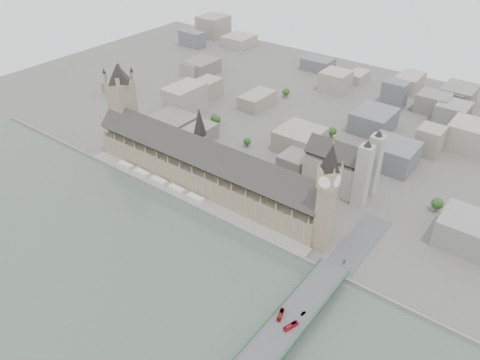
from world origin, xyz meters
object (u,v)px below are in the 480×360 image
Objects in this scene: victoria_tower at (123,103)px; car_approach at (344,262)px; palace_of_westminster at (205,167)px; red_bus_south at (291,326)px; car_silver at (303,313)px; westminster_abbey at (342,168)px; red_bus_north at (281,315)px; elizabeth_tower at (327,191)px; westminster_bridge at (284,330)px.

car_approach is (288.68, -33.58, -44.26)m from victoria_tower.
palace_of_westminster reaches higher than red_bus_south.
car_silver is at bearing -18.61° from victoria_tower.
red_bus_south is (288.39, -112.23, -43.34)m from victoria_tower.
red_bus_north is (44.68, -177.23, -13.28)m from westminster_abbey.
westminster_abbey is at bearing 125.68° from red_bus_south.
palace_of_westminster reaches higher than car_approach.
car_approach is (28.68, -15.58, -47.14)m from elizabeth_tower.
palace_of_westminster is 55.40× the size of car_approach.
car_silver is (56.26, -166.40, -14.14)m from westminster_abbey.
westminster_bridge is at bearing -33.49° from palace_of_westminster.
westminster_bridge is 4.78× the size of westminster_abbey.
victoria_tower is 0.31× the size of westminster_bridge.
palace_of_westminster is at bearing -2.96° from victoria_tower.
elizabeth_tower reaches higher than car_silver.
westminster_abbey reaches higher than red_bus_south.
victoria_tower is 20.90× the size of car_approach.
red_bus_south reaches higher than westminster_bridge.
elizabeth_tower is 1.07× the size of victoria_tower.
westminster_bridge is 29.23× the size of red_bus_north.
car_silver reaches higher than car_approach.
westminster_abbey is 5.86× the size of red_bus_south.
victoria_tower is 308.34m from car_silver.
westminster_bridge is at bearing -75.89° from elizabeth_tower.
car_approach is at bearing 99.96° from car_silver.
victoria_tower reaches higher than palace_of_westminster.
red_bus_south is at bearing -83.59° from car_silver.
red_bus_north is (155.61, -101.93, -10.91)m from palace_of_westminster.
palace_of_westminster is at bearing 155.49° from car_approach.
palace_of_westminster is at bearing 175.15° from elizabeth_tower.
westminster_bridge is 10.64m from red_bus_north.
westminster_abbey is (110.92, 75.30, 2.38)m from palace_of_westminster.
westminster_abbey is at bearing 16.50° from victoria_tower.
westminster_abbey is at bearing 105.64° from westminster_bridge.
car_silver is at bearing -28.59° from palace_of_westminster.
palace_of_westminster reaches higher than westminster_bridge.
palace_of_westminster is 62.73× the size of car_silver.
elizabeth_tower is 96.84m from car_silver.
westminster_abbey is at bearing 103.31° from car_approach.
car_approach is at bearing 64.46° from red_bus_north.
car_silver is (289.18, -97.40, -44.26)m from victoria_tower.
victoria_tower is at bearing 170.89° from car_silver.
victoria_tower reaches higher than red_bus_south.
westminster_bridge is 8.14m from red_bus_south.
elizabeth_tower is 9.67× the size of red_bus_north.
victoria_tower is 23.67× the size of car_silver.
victoria_tower is 1.47× the size of westminster_abbey.
palace_of_westminster is 169.30m from car_approach.
westminster_bridge is at bearing -98.35° from car_silver.
red_bus_south is (4.39, 1.27, 6.74)m from westminster_bridge.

